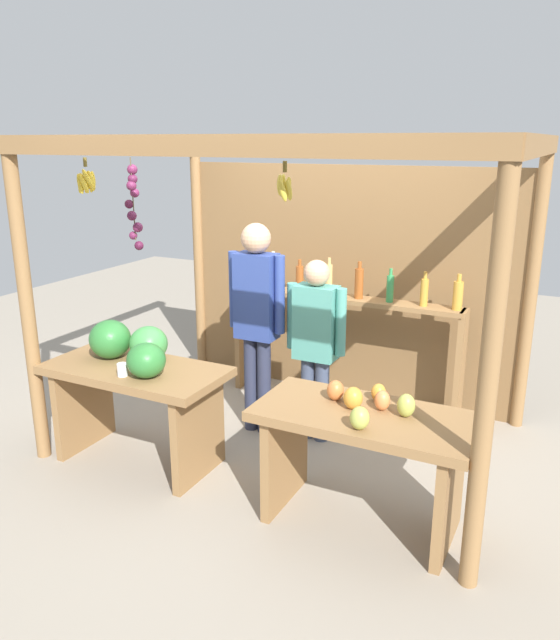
# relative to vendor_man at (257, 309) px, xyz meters

# --- Properties ---
(ground_plane) EXTENTS (12.00, 12.00, 0.00)m
(ground_plane) POSITION_rel_vendor_man_xyz_m (0.32, -0.03, -1.02)
(ground_plane) COLOR gray
(ground_plane) RESTS_ON ground
(market_stall) EXTENTS (3.25, 2.26, 2.32)m
(market_stall) POSITION_rel_vendor_man_xyz_m (0.32, 0.47, 0.34)
(market_stall) COLOR olive
(market_stall) RESTS_ON ground
(fruit_counter_left) EXTENTS (1.31, 0.66, 1.03)m
(fruit_counter_left) POSITION_rel_vendor_man_xyz_m (-0.56, -0.82, -0.36)
(fruit_counter_left) COLOR olive
(fruit_counter_left) RESTS_ON ground
(fruit_counter_right) EXTENTS (1.31, 0.64, 0.88)m
(fruit_counter_right) POSITION_rel_vendor_man_xyz_m (1.19, -0.83, -0.47)
(fruit_counter_right) COLOR olive
(fruit_counter_right) RESTS_ON ground
(bottle_shelf_unit) EXTENTS (2.08, 0.22, 1.34)m
(bottle_shelf_unit) POSITION_rel_vendor_man_xyz_m (0.42, 0.78, -0.22)
(bottle_shelf_unit) COLOR olive
(bottle_shelf_unit) RESTS_ON ground
(vendor_man) EXTENTS (0.48, 0.23, 1.69)m
(vendor_man) POSITION_rel_vendor_man_xyz_m (0.00, 0.00, 0.00)
(vendor_man) COLOR #2B2F47
(vendor_man) RESTS_ON ground
(vendor_woman) EXTENTS (0.48, 0.20, 1.44)m
(vendor_woman) POSITION_rel_vendor_man_xyz_m (0.47, 0.07, -0.17)
(vendor_woman) COLOR #3C465F
(vendor_woman) RESTS_ON ground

